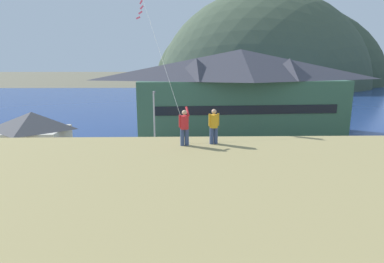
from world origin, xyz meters
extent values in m
plane|color=#66604C|center=(0.00, 0.00, 0.00)|extent=(600.00, 600.00, 0.00)
cube|color=gray|center=(0.00, 5.00, 0.05)|extent=(40.00, 20.00, 0.10)
cube|color=navy|center=(0.00, 60.00, 0.01)|extent=(360.00, 84.00, 0.03)
ellipsoid|color=#42513D|center=(33.01, 109.89, 0.00)|extent=(84.53, 66.72, 75.18)
ellipsoid|color=#3D4C38|center=(38.40, 117.01, 0.00)|extent=(100.20, 50.53, 70.56)
cube|color=#38604C|center=(8.38, 21.31, 3.79)|extent=(27.33, 10.51, 7.59)
cube|color=black|center=(8.67, 16.91, 4.17)|extent=(22.73, 1.61, 1.10)
pyramid|color=#3D3D47|center=(8.38, 21.31, 9.55)|extent=(28.99, 11.49, 3.93)
pyramid|color=#3D3D47|center=(2.46, 19.38, 8.98)|extent=(5.12, 5.12, 2.75)
pyramid|color=#3D3D47|center=(14.50, 20.19, 8.98)|extent=(5.12, 5.12, 2.75)
cube|color=beige|center=(-13.10, 7.85, 1.91)|extent=(5.56, 4.68, 3.81)
pyramid|color=#47474C|center=(-13.10, 7.85, 4.62)|extent=(6.00, 5.15, 1.62)
cube|color=black|center=(-13.09, 5.50, 1.33)|extent=(1.10, 0.07, 2.67)
cube|color=#70604C|center=(-0.12, 34.29, 0.35)|extent=(3.20, 15.22, 0.70)
cube|color=#23564C|center=(-3.78, 37.64, 0.45)|extent=(2.64, 8.16, 0.90)
cube|color=#33665B|center=(-3.78, 37.64, 0.98)|extent=(2.56, 7.92, 0.16)
cube|color=silver|center=(-3.78, 37.03, 1.61)|extent=(1.84, 2.45, 1.10)
cube|color=#9EA3A8|center=(11.04, 6.39, 0.82)|extent=(4.35, 2.17, 0.80)
cube|color=gray|center=(11.19, 6.40, 1.57)|extent=(2.24, 1.78, 0.70)
cube|color=black|center=(11.19, 6.40, 1.54)|extent=(2.28, 1.82, 0.32)
cylinder|color=black|center=(9.60, 7.18, 0.42)|extent=(0.66, 0.28, 0.64)
cylinder|color=black|center=(9.76, 5.35, 0.42)|extent=(0.66, 0.28, 0.64)
cylinder|color=black|center=(12.31, 7.43, 0.42)|extent=(0.66, 0.28, 0.64)
cylinder|color=black|center=(12.48, 5.60, 0.42)|extent=(0.66, 0.28, 0.64)
cube|color=#236633|center=(-1.25, 0.48, 0.82)|extent=(4.30, 2.05, 0.80)
cube|color=#1E562B|center=(-1.10, 0.48, 1.57)|extent=(2.19, 1.72, 0.70)
cube|color=black|center=(-1.10, 0.48, 1.54)|extent=(2.24, 1.76, 0.32)
cylinder|color=black|center=(-2.67, 1.31, 0.42)|extent=(0.65, 0.26, 0.64)
cylinder|color=black|center=(-2.56, -0.52, 0.42)|extent=(0.65, 0.26, 0.64)
cylinder|color=black|center=(0.06, 1.47, 0.42)|extent=(0.65, 0.26, 0.64)
cylinder|color=black|center=(0.17, -0.36, 0.42)|extent=(0.65, 0.26, 0.64)
cube|color=#B28923|center=(15.82, 6.83, 0.82)|extent=(4.35, 2.17, 0.80)
cube|color=olive|center=(15.67, 6.82, 1.57)|extent=(2.24, 1.78, 0.70)
cube|color=black|center=(15.67, 6.82, 1.54)|extent=(2.28, 1.82, 0.32)
cylinder|color=black|center=(17.26, 6.04, 0.42)|extent=(0.66, 0.28, 0.64)
cylinder|color=black|center=(17.09, 7.87, 0.42)|extent=(0.66, 0.28, 0.64)
cylinder|color=black|center=(14.54, 5.80, 0.42)|extent=(0.66, 0.28, 0.64)
cylinder|color=black|center=(14.37, 7.62, 0.42)|extent=(0.66, 0.28, 0.64)
cube|color=silver|center=(12.54, -0.11, 0.82)|extent=(4.30, 2.05, 0.80)
cube|color=beige|center=(12.69, -0.12, 1.57)|extent=(2.19, 1.72, 0.70)
cube|color=black|center=(12.69, -0.12, 1.54)|extent=(2.24, 1.76, 0.32)
cylinder|color=black|center=(11.24, 0.89, 0.42)|extent=(0.65, 0.26, 0.64)
cylinder|color=black|center=(11.13, -0.95, 0.42)|extent=(0.65, 0.26, 0.64)
cylinder|color=black|center=(13.96, 0.72, 0.42)|extent=(0.65, 0.26, 0.64)
cylinder|color=black|center=(13.85, -1.11, 0.42)|extent=(0.65, 0.26, 0.64)
cube|color=red|center=(5.68, 7.16, 0.82)|extent=(4.32, 2.10, 0.80)
cube|color=#B11A15|center=(5.53, 7.17, 1.57)|extent=(2.21, 1.75, 0.70)
cube|color=black|center=(5.53, 7.17, 1.54)|extent=(2.26, 1.78, 0.32)
cylinder|color=black|center=(6.98, 6.15, 0.42)|extent=(0.65, 0.27, 0.64)
cylinder|color=black|center=(7.11, 7.98, 0.42)|extent=(0.65, 0.27, 0.64)
cylinder|color=black|center=(4.25, 6.35, 0.42)|extent=(0.65, 0.27, 0.64)
cylinder|color=black|center=(4.39, 8.18, 0.42)|extent=(0.65, 0.27, 0.64)
cylinder|color=#ADADB2|center=(-2.13, 10.50, 3.56)|extent=(0.16, 0.16, 6.91)
cube|color=#4C4C51|center=(-2.13, 10.85, 6.91)|extent=(0.24, 0.70, 0.20)
cylinder|color=#384770|center=(0.84, -6.16, 6.35)|extent=(0.20, 0.20, 0.82)
cylinder|color=#384770|center=(1.06, -6.12, 6.35)|extent=(0.20, 0.20, 0.82)
cylinder|color=red|center=(0.95, -6.14, 7.08)|extent=(0.40, 0.40, 0.64)
sphere|color=tan|center=(0.95, -6.14, 7.56)|extent=(0.24, 0.24, 0.24)
cylinder|color=red|center=(1.09, -5.93, 7.58)|extent=(0.21, 0.57, 0.43)
cylinder|color=red|center=(0.73, -6.18, 7.15)|extent=(0.11, 0.11, 0.60)
cylinder|color=#384770|center=(2.28, -5.88, 6.35)|extent=(0.20, 0.20, 0.82)
cylinder|color=#384770|center=(2.50, -5.82, 6.35)|extent=(0.20, 0.20, 0.82)
cylinder|color=gold|center=(2.39, -5.85, 7.08)|extent=(0.40, 0.40, 0.64)
sphere|color=tan|center=(2.39, -5.85, 7.56)|extent=(0.24, 0.24, 0.24)
cylinder|color=gold|center=(2.18, -5.91, 7.15)|extent=(0.11, 0.11, 0.60)
cylinder|color=gold|center=(2.60, -5.80, 7.15)|extent=(0.11, 0.11, 0.60)
cube|color=#EA517A|center=(-1.80, 0.61, 13.67)|extent=(0.23, 0.02, 0.29)
cube|color=#EA517A|center=(-1.77, 0.61, 13.35)|extent=(0.27, 0.02, 0.27)
cube|color=#EA517A|center=(-1.87, 0.61, 13.03)|extent=(0.29, 0.02, 0.24)
cube|color=#EA517A|center=(-2.02, 0.61, 12.71)|extent=(0.30, 0.02, 0.20)
cylinder|color=silver|center=(-0.37, -2.62, 10.29)|extent=(3.16, 6.57, 8.71)
camera|label=1|loc=(0.96, -21.00, 9.93)|focal=29.49mm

